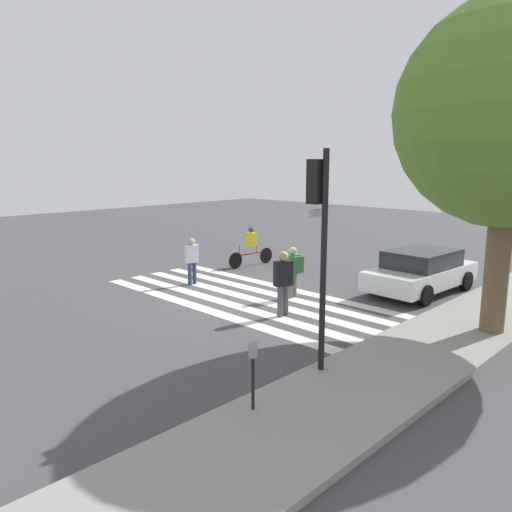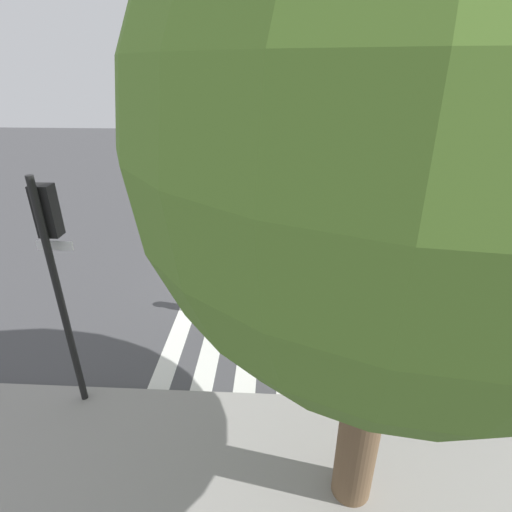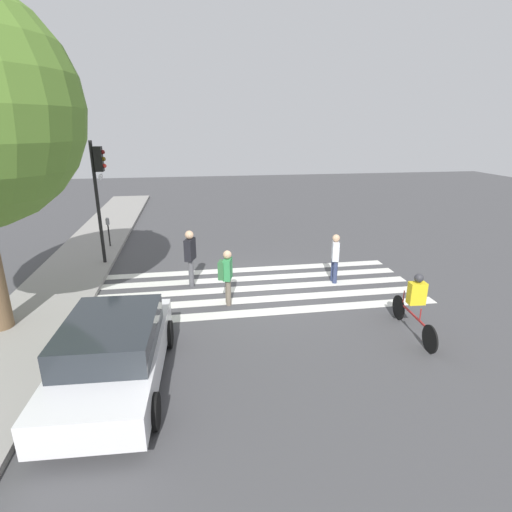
# 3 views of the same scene
# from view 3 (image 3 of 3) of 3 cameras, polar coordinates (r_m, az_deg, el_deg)

# --- Properties ---
(ground_plane) EXTENTS (60.00, 60.00, 0.00)m
(ground_plane) POSITION_cam_3_polar(r_m,az_deg,el_deg) (12.85, 0.40, -4.59)
(ground_plane) COLOR #444447
(sidewalk_curb) EXTENTS (36.00, 2.50, 0.14)m
(sidewalk_curb) POSITION_cam_3_polar(r_m,az_deg,el_deg) (13.36, -27.19, -5.47)
(sidewalk_curb) COLOR gray
(sidewalk_curb) RESTS_ON ground_plane
(crosswalk_stripes) EXTENTS (3.95, 10.00, 0.01)m
(crosswalk_stripes) POSITION_cam_3_polar(r_m,az_deg,el_deg) (12.85, 0.40, -4.57)
(crosswalk_stripes) COLOR silver
(crosswalk_stripes) RESTS_ON ground_plane
(traffic_light) EXTENTS (0.60, 0.50, 4.49)m
(traffic_light) POSITION_cam_3_polar(r_m,az_deg,el_deg) (15.17, -21.55, 10.02)
(traffic_light) COLOR black
(traffic_light) RESTS_ON ground_plane
(parking_meter) EXTENTS (0.15, 0.15, 1.36)m
(parking_meter) POSITION_cam_3_polar(r_m,az_deg,el_deg) (17.65, -20.39, 4.07)
(parking_meter) COLOR black
(parking_meter) RESTS_ON ground_plane
(pedestrian_adult_tall_backpack) EXTENTS (0.49, 0.46, 1.63)m
(pedestrian_adult_tall_backpack) POSITION_cam_3_polar(r_m,az_deg,el_deg) (11.41, -4.24, -2.49)
(pedestrian_adult_tall_backpack) COLOR #6B6051
(pedestrian_adult_tall_backpack) RESTS_ON ground_plane
(pedestrian_adult_blue_shirt) EXTENTS (0.49, 0.31, 1.64)m
(pedestrian_adult_blue_shirt) POSITION_cam_3_polar(r_m,az_deg,el_deg) (13.27, 11.23, 0.06)
(pedestrian_adult_blue_shirt) COLOR navy
(pedestrian_adult_blue_shirt) RESTS_ON ground_plane
(pedestrian_child_with_backpack) EXTENTS (0.55, 0.39, 1.83)m
(pedestrian_child_with_backpack) POSITION_cam_3_polar(r_m,az_deg,el_deg) (12.91, -9.37, 0.17)
(pedestrian_child_with_backpack) COLOR #4C4C51
(pedestrian_child_with_backpack) RESTS_ON ground_plane
(cyclist_mid_street) EXTENTS (2.32, 0.42, 1.61)m
(cyclist_mid_street) POSITION_cam_3_polar(r_m,az_deg,el_deg) (10.53, 21.84, -6.15)
(cyclist_mid_street) COLOR black
(cyclist_mid_street) RESTS_ON ground_plane
(car_parked_silver_sedan) EXTENTS (4.39, 2.17, 1.42)m
(car_parked_silver_sedan) POSITION_cam_3_polar(r_m,az_deg,el_deg) (8.54, -19.74, -12.79)
(car_parked_silver_sedan) COLOR silver
(car_parked_silver_sedan) RESTS_ON ground_plane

